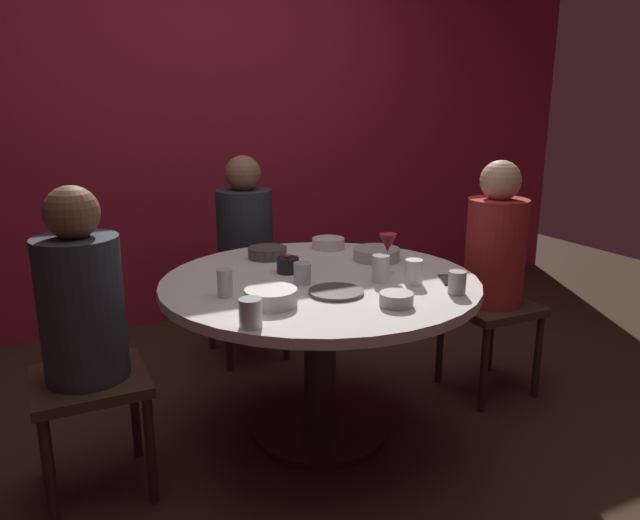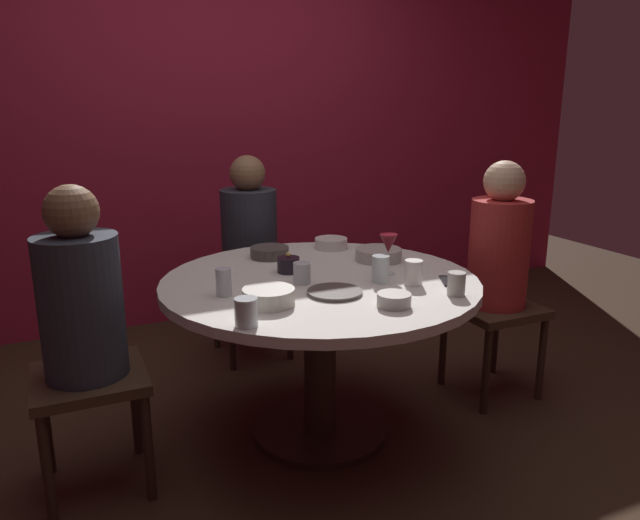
{
  "view_description": "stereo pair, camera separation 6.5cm",
  "coord_description": "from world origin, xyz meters",
  "px_view_note": "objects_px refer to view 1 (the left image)",
  "views": [
    {
      "loc": [
        -1.06,
        -2.18,
        1.45
      ],
      "look_at": [
        0.0,
        0.0,
        0.8
      ],
      "focal_mm": 33.88,
      "sensor_mm": 36.0,
      "label": 1
    },
    {
      "loc": [
        -1.0,
        -2.21,
        1.45
      ],
      "look_at": [
        0.0,
        0.0,
        0.8
      ],
      "focal_mm": 33.88,
      "sensor_mm": 36.0,
      "label": 2
    }
  ],
  "objects_px": {
    "seated_diner_left": "(82,312)",
    "cup_beside_wine": "(457,283)",
    "bowl_sauce_side": "(377,254)",
    "cup_by_left_diner": "(381,269)",
    "seated_diner_back": "(245,235)",
    "bowl_small_white": "(396,299)",
    "cell_phone": "(450,280)",
    "cup_near_candle": "(225,283)",
    "seated_diner_right": "(495,253)",
    "cup_center_front": "(414,272)",
    "dinner_plate": "(336,292)",
    "bowl_serving_large": "(328,243)",
    "dining_table": "(320,312)",
    "wine_glass": "(388,245)",
    "candle_holder": "(288,265)",
    "bowl_salad_center": "(267,253)",
    "cup_far_edge": "(302,273)",
    "cup_by_right_diner": "(251,313)",
    "bowl_rice_portion": "(271,297)"
  },
  "relations": [
    {
      "from": "seated_diner_right",
      "to": "cup_far_edge",
      "type": "distance_m",
      "value": 1.05
    },
    {
      "from": "cup_by_right_diner",
      "to": "cup_center_front",
      "type": "bearing_deg",
      "value": 12.4
    },
    {
      "from": "candle_holder",
      "to": "cup_near_candle",
      "type": "relative_size",
      "value": 0.9
    },
    {
      "from": "cell_phone",
      "to": "cup_far_edge",
      "type": "bearing_deg",
      "value": 2.85
    },
    {
      "from": "bowl_sauce_side",
      "to": "cup_by_left_diner",
      "type": "bearing_deg",
      "value": -118.45
    },
    {
      "from": "cup_by_left_diner",
      "to": "bowl_salad_center",
      "type": "bearing_deg",
      "value": 116.29
    },
    {
      "from": "wine_glass",
      "to": "cup_beside_wine",
      "type": "height_order",
      "value": "wine_glass"
    },
    {
      "from": "wine_glass",
      "to": "bowl_serving_large",
      "type": "distance_m",
      "value": 0.53
    },
    {
      "from": "dining_table",
      "to": "candle_holder",
      "type": "xyz_separation_m",
      "value": [
        -0.09,
        0.14,
        0.18
      ]
    },
    {
      "from": "seated_diner_back",
      "to": "bowl_small_white",
      "type": "height_order",
      "value": "seated_diner_back"
    },
    {
      "from": "seated_diner_back",
      "to": "bowl_serving_large",
      "type": "relative_size",
      "value": 7.07
    },
    {
      "from": "bowl_small_white",
      "to": "seated_diner_left",
      "type": "bearing_deg",
      "value": 157.38
    },
    {
      "from": "dining_table",
      "to": "dinner_plate",
      "type": "relative_size",
      "value": 6.18
    },
    {
      "from": "wine_glass",
      "to": "bowl_salad_center",
      "type": "xyz_separation_m",
      "value": [
        -0.37,
        0.48,
        -0.1
      ]
    },
    {
      "from": "seated_diner_left",
      "to": "cup_beside_wine",
      "type": "relative_size",
      "value": 12.94
    },
    {
      "from": "dinner_plate",
      "to": "cup_by_right_diner",
      "type": "bearing_deg",
      "value": -155.6
    },
    {
      "from": "seated_diner_right",
      "to": "cup_near_candle",
      "type": "xyz_separation_m",
      "value": [
        -1.38,
        -0.06,
        0.05
      ]
    },
    {
      "from": "cup_near_candle",
      "to": "cup_by_right_diner",
      "type": "height_order",
      "value": "cup_near_candle"
    },
    {
      "from": "seated_diner_left",
      "to": "cup_beside_wine",
      "type": "distance_m",
      "value": 1.39
    },
    {
      "from": "cell_phone",
      "to": "bowl_serving_large",
      "type": "distance_m",
      "value": 0.75
    },
    {
      "from": "dining_table",
      "to": "bowl_salad_center",
      "type": "height_order",
      "value": "bowl_salad_center"
    },
    {
      "from": "cell_phone",
      "to": "bowl_small_white",
      "type": "xyz_separation_m",
      "value": [
        -0.37,
        -0.16,
        0.02
      ]
    },
    {
      "from": "bowl_serving_large",
      "to": "bowl_sauce_side",
      "type": "distance_m",
      "value": 0.32
    },
    {
      "from": "cell_phone",
      "to": "bowl_serving_large",
      "type": "xyz_separation_m",
      "value": [
        -0.2,
        0.73,
        0.02
      ]
    },
    {
      "from": "seated_diner_left",
      "to": "bowl_sauce_side",
      "type": "distance_m",
      "value": 1.32
    },
    {
      "from": "bowl_salad_center",
      "to": "cup_center_front",
      "type": "bearing_deg",
      "value": -59.54
    },
    {
      "from": "bowl_sauce_side",
      "to": "cup_far_edge",
      "type": "xyz_separation_m",
      "value": [
        -0.47,
        -0.19,
        0.02
      ]
    },
    {
      "from": "candle_holder",
      "to": "cup_by_right_diner",
      "type": "relative_size",
      "value": 1.0
    },
    {
      "from": "bowl_small_white",
      "to": "cup_by_right_diner",
      "type": "relative_size",
      "value": 1.28
    },
    {
      "from": "wine_glass",
      "to": "bowl_serving_large",
      "type": "bearing_deg",
      "value": 92.54
    },
    {
      "from": "bowl_sauce_side",
      "to": "dining_table",
      "type": "bearing_deg",
      "value": -157.05
    },
    {
      "from": "bowl_serving_large",
      "to": "cup_beside_wine",
      "type": "bearing_deg",
      "value": -82.52
    },
    {
      "from": "bowl_serving_large",
      "to": "cup_by_right_diner",
      "type": "distance_m",
      "value": 1.12
    },
    {
      "from": "bowl_salad_center",
      "to": "cup_center_front",
      "type": "distance_m",
      "value": 0.76
    },
    {
      "from": "candle_holder",
      "to": "cell_phone",
      "type": "xyz_separation_m",
      "value": [
        0.55,
        -0.41,
        -0.03
      ]
    },
    {
      "from": "seated_diner_left",
      "to": "bowl_salad_center",
      "type": "xyz_separation_m",
      "value": [
        0.86,
        0.42,
        0.03
      ]
    },
    {
      "from": "cell_phone",
      "to": "dining_table",
      "type": "bearing_deg",
      "value": -4.39
    },
    {
      "from": "seated_diner_left",
      "to": "cup_center_front",
      "type": "relative_size",
      "value": 11.5
    },
    {
      "from": "dinner_plate",
      "to": "cup_beside_wine",
      "type": "relative_size",
      "value": 2.38
    },
    {
      "from": "wine_glass",
      "to": "cup_beside_wine",
      "type": "bearing_deg",
      "value": -75.57
    },
    {
      "from": "dinner_plate",
      "to": "seated_diner_back",
      "type": "bearing_deg",
      "value": 88.33
    },
    {
      "from": "bowl_rice_portion",
      "to": "cup_by_left_diner",
      "type": "bearing_deg",
      "value": 8.59
    },
    {
      "from": "dining_table",
      "to": "wine_glass",
      "type": "height_order",
      "value": "wine_glass"
    },
    {
      "from": "seated_diner_left",
      "to": "cup_by_left_diner",
      "type": "relative_size",
      "value": 10.49
    },
    {
      "from": "cup_far_edge",
      "to": "bowl_small_white",
      "type": "bearing_deg",
      "value": -63.91
    },
    {
      "from": "dinner_plate",
      "to": "bowl_small_white",
      "type": "distance_m",
      "value": 0.26
    },
    {
      "from": "bowl_serving_large",
      "to": "cup_center_front",
      "type": "height_order",
      "value": "cup_center_front"
    },
    {
      "from": "cell_phone",
      "to": "cup_near_candle",
      "type": "distance_m",
      "value": 0.92
    },
    {
      "from": "seated_diner_back",
      "to": "bowl_rice_portion",
      "type": "xyz_separation_m",
      "value": [
        -0.31,
        -1.19,
        0.04
      ]
    },
    {
      "from": "dinner_plate",
      "to": "bowl_sauce_side",
      "type": "bearing_deg",
      "value": 42.44
    }
  ]
}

